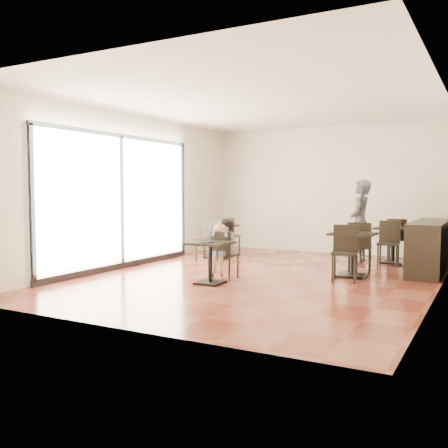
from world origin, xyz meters
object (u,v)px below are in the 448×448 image
Objects in this scene: chair_mid_a at (360,247)px; chair_back_a at (397,239)px; child at (225,249)px; chair_left_a at (230,236)px; cafe_table_left at (219,241)px; child_table at (210,263)px; chair_mid_b at (345,254)px; chair_back_b at (388,244)px; cafe_table_mid at (353,255)px; chair_left_b at (207,240)px; child_chair at (225,255)px; cafe_table_back at (393,245)px; adult_patron at (360,222)px.

chair_back_a is (0.36, 2.12, -0.02)m from chair_mid_a.
chair_left_a is (-1.45, 2.91, -0.08)m from child.
child_table is at bearing -63.56° from cafe_table_left.
chair_mid_b is 1.04× the size of chair_back_b.
child reaches higher than child_table.
chair_back_a is (2.33, 3.98, -0.07)m from child.
chair_left_a is at bearing 154.91° from cafe_table_mid.
chair_back_b reaches higher than cafe_table_mid.
chair_left_b is (-3.42, 1.05, -0.03)m from chair_mid_b.
child_chair reaches higher than child_table.
cafe_table_left is at bearing -164.16° from cafe_table_back.
cafe_table_mid is 3.46m from chair_left_b.
cafe_table_left is at bearing 88.07° from chair_left_b.
chair_mid_b reaches higher than cafe_table_back.
child_table is at bearing 59.01° from chair_back_a.
cafe_table_back is (3.78, 1.07, 0.01)m from cafe_table_left.
adult_patron is (1.68, 3.13, 0.48)m from child_chair.
cafe_table_left is 0.83× the size of chair_left_b.
child_chair is at bearing 0.00° from child.
adult_patron is at bearing -86.79° from chair_mid_a.
chair_back_b is (0.65, -0.25, -0.43)m from adult_patron.
chair_mid_b is 1.06× the size of chair_left_a.
chair_mid_a reaches higher than cafe_table_mid.
child_chair is (0.00, 0.55, 0.07)m from child_table.
chair_left_a is at bearing -26.90° from chair_mid_a.
cafe_table_left is at bearing -58.49° from child_chair.
chair_left_a is (-3.13, -0.22, -0.44)m from adult_patron.
chair_left_b is (0.00, -0.55, 0.08)m from cafe_table_left.
child_table is 0.55m from child_chair.
child_table is 0.73× the size of chair_mid_a.
chair_mid_b is (1.97, 1.31, 0.13)m from child_table.
adult_patron reaches higher than chair_left_b.
chair_left_b is (-3.78, -1.62, 0.07)m from cafe_table_back.
child_table is at bearing -136.69° from cafe_table_mid.
chair_back_a is (0.36, 2.67, 0.07)m from cafe_table_mid.
child is 2.32m from chair_left_b.
child is 1.14× the size of chair_back_b.
chair_mid_a is at bearing 90.00° from cafe_table_mid.
chair_mid_b is at bearing -103.31° from chair_back_b.
cafe_table_back reaches higher than child_table.
chair_back_b is at bearing 13.91° from chair_left_b.
child_chair is 0.48× the size of adult_patron.
chair_left_a reaches higher than cafe_table_left.
chair_left_b is at bearing -156.77° from cafe_table_back.
chair_back_b is (2.33, 2.88, -0.07)m from child.
cafe_table_mid is at bearing 33.58° from child.
child_table is 2.71m from cafe_table_mid.
child reaches higher than chair_mid_b.
cafe_table_back is 1.62m from chair_mid_a.
chair_back_a is (3.78, 2.17, 0.01)m from chair_left_b.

